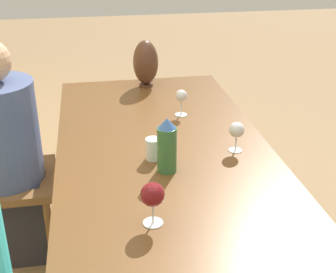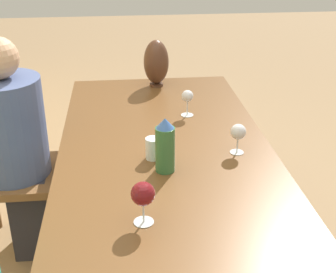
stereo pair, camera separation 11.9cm
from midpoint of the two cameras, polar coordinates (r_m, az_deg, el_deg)
The scene contains 8 objects.
dining_table at distance 1.96m, azimuth -1.32°, elevation -5.50°, with size 2.31×0.94×0.72m.
water_bottle at distance 1.85m, azimuth -1.97°, elevation -1.17°, with size 0.08×0.08×0.23m.
water_tumbler at distance 1.97m, azimuth -3.55°, elevation -1.54°, with size 0.06×0.06×0.09m.
vase at distance 2.81m, azimuth -3.97°, elevation 8.94°, with size 0.15×0.15×0.28m.
wine_glass_0 at distance 1.54m, azimuth -4.12°, elevation -7.21°, with size 0.08×0.08×0.15m.
wine_glass_1 at distance 2.03m, azimuth 6.72°, elevation 0.69°, with size 0.07×0.07×0.13m.
wine_glass_2 at distance 2.38m, azimuth 0.20°, elevation 4.85°, with size 0.06×0.06×0.14m.
person_far at distance 2.43m, azimuth -20.35°, elevation -1.54°, with size 0.36×0.36×1.17m.
Camera 1 is at (-1.65, 0.30, 1.66)m, focal length 50.00 mm.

